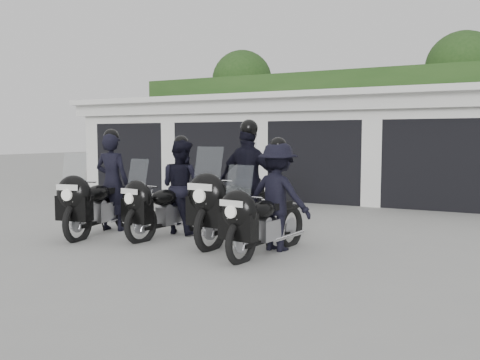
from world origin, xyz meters
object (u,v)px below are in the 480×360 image
at_px(police_bike_b, 174,192).
at_px(police_bike_c, 243,188).
at_px(police_bike_d, 272,202).
at_px(police_bike_a, 103,191).

xyz_separation_m(police_bike_b, police_bike_c, (1.29, 0.17, 0.12)).
distance_m(police_bike_c, police_bike_d, 1.05).
bearing_deg(police_bike_c, police_bike_d, -32.29).
relative_size(police_bike_b, police_bike_c, 0.86).
relative_size(police_bike_a, police_bike_c, 0.92).
height_order(police_bike_a, police_bike_c, police_bike_c).
bearing_deg(police_bike_d, police_bike_b, 176.05).
relative_size(police_bike_a, police_bike_b, 1.07).
xyz_separation_m(police_bike_a, police_bike_c, (2.55, 0.64, 0.12)).
xyz_separation_m(police_bike_a, police_bike_b, (1.26, 0.47, -0.00)).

